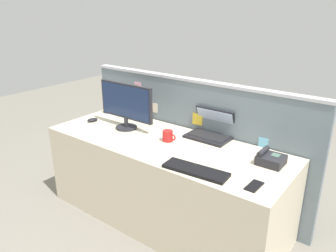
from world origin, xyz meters
TOP-DOWN VIEW (x-y plane):
  - ground_plane at (0.00, 0.00)m, footprint 10.00×10.00m
  - desk at (0.00, 0.00)m, footprint 2.03×0.74m
  - cubicle_divider at (-0.00, 0.41)m, footprint 2.23×0.08m
  - desktop_monitor at (-0.45, 0.05)m, footprint 0.57×0.19m
  - laptop at (0.24, 0.34)m, footprint 0.35×0.28m
  - desk_phone at (0.81, 0.14)m, footprint 0.17×0.16m
  - keyboard_main at (0.47, -0.27)m, footprint 0.45×0.18m
  - computer_mouse_right_hand at (-0.83, -0.02)m, footprint 0.09×0.11m
  - pen_cup at (-0.91, 0.24)m, footprint 0.07×0.07m
  - cell_phone_black_slab at (0.85, -0.21)m, footprint 0.07×0.14m
  - coffee_mug at (0.01, 0.03)m, footprint 0.12×0.08m

SIDE VIEW (x-z plane):
  - ground_plane at x=0.00m, z-range 0.00..0.00m
  - desk at x=0.00m, z-range 0.00..0.71m
  - cubicle_divider at x=0.00m, z-range 0.00..1.15m
  - cell_phone_black_slab at x=0.85m, z-range 0.71..0.72m
  - keyboard_main at x=0.47m, z-range 0.71..0.73m
  - computer_mouse_right_hand at x=-0.83m, z-range 0.71..0.74m
  - desk_phone at x=0.81m, z-range 0.70..0.80m
  - coffee_mug at x=0.01m, z-range 0.71..0.80m
  - pen_cup at x=-0.91m, z-range 0.68..0.85m
  - laptop at x=0.24m, z-range 0.65..0.88m
  - desktop_monitor at x=-0.45m, z-range 0.74..1.14m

